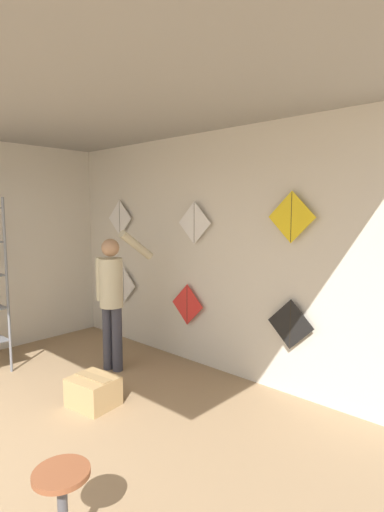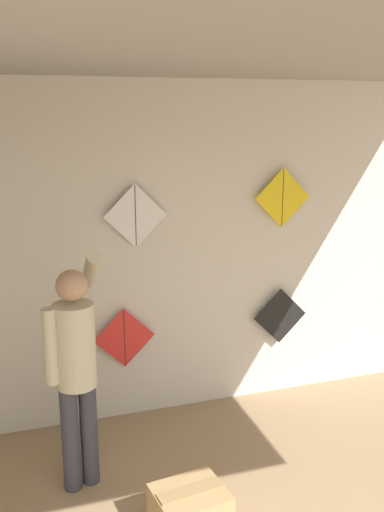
{
  "view_description": "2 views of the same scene",
  "coord_description": "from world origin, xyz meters",
  "px_view_note": "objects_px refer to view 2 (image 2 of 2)",
  "views": [
    {
      "loc": [
        3.25,
        -0.35,
        1.9
      ],
      "look_at": [
        0.22,
        2.95,
        1.39
      ],
      "focal_mm": 28.0,
      "sensor_mm": 36.0,
      "label": 1
    },
    {
      "loc": [
        -0.9,
        -1.15,
        2.56
      ],
      "look_at": [
        0.43,
        2.95,
        1.45
      ],
      "focal_mm": 40.0,
      "sensor_mm": 36.0,
      "label": 2
    }
  ],
  "objects_px": {
    "kite_1": "(124,338)",
    "kite_5": "(283,198)",
    "kite_2": "(280,316)",
    "shopkeeper": "(76,360)",
    "kite_4": "(135,216)",
    "cardboard_box": "(190,511)"
  },
  "relations": [
    {
      "from": "kite_1",
      "to": "kite_5",
      "type": "bearing_deg",
      "value": 0.0
    },
    {
      "from": "kite_5",
      "to": "cardboard_box",
      "type": "bearing_deg",
      "value": -131.75
    },
    {
      "from": "kite_2",
      "to": "kite_4",
      "type": "relative_size",
      "value": 1.0
    },
    {
      "from": "cardboard_box",
      "to": "kite_5",
      "type": "bearing_deg",
      "value": 48.25
    },
    {
      "from": "shopkeeper",
      "to": "kite_4",
      "type": "height_order",
      "value": "kite_4"
    },
    {
      "from": "cardboard_box",
      "to": "kite_4",
      "type": "relative_size",
      "value": 0.94
    },
    {
      "from": "kite_2",
      "to": "kite_5",
      "type": "relative_size",
      "value": 1.0
    },
    {
      "from": "cardboard_box",
      "to": "kite_1",
      "type": "distance_m",
      "value": 1.57
    },
    {
      "from": "shopkeeper",
      "to": "kite_1",
      "type": "height_order",
      "value": "shopkeeper"
    },
    {
      "from": "shopkeeper",
      "to": "kite_1",
      "type": "distance_m",
      "value": 0.94
    },
    {
      "from": "kite_1",
      "to": "kite_5",
      "type": "height_order",
      "value": "kite_5"
    },
    {
      "from": "cardboard_box",
      "to": "kite_5",
      "type": "xyz_separation_m",
      "value": [
        1.29,
        1.45,
        1.69
      ]
    },
    {
      "from": "shopkeeper",
      "to": "kite_5",
      "type": "distance_m",
      "value": 2.22
    },
    {
      "from": "kite_1",
      "to": "kite_5",
      "type": "xyz_separation_m",
      "value": [
        1.4,
        0.0,
        1.1
      ]
    },
    {
      "from": "kite_4",
      "to": "kite_2",
      "type": "bearing_deg",
      "value": 0.0
    },
    {
      "from": "kite_4",
      "to": "kite_5",
      "type": "relative_size",
      "value": 1.0
    },
    {
      "from": "kite_2",
      "to": "kite_5",
      "type": "distance_m",
      "value": 1.07
    },
    {
      "from": "kite_2",
      "to": "kite_1",
      "type": "bearing_deg",
      "value": 180.0
    },
    {
      "from": "kite_4",
      "to": "kite_5",
      "type": "height_order",
      "value": "kite_5"
    },
    {
      "from": "cardboard_box",
      "to": "kite_1",
      "type": "bearing_deg",
      "value": 94.07
    },
    {
      "from": "shopkeeper",
      "to": "kite_5",
      "type": "bearing_deg",
      "value": 6.28
    },
    {
      "from": "kite_5",
      "to": "kite_4",
      "type": "bearing_deg",
      "value": 180.0
    }
  ]
}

